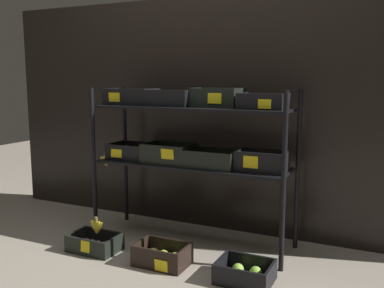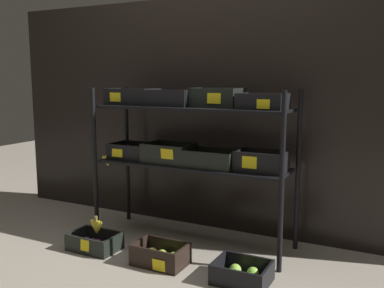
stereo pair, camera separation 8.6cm
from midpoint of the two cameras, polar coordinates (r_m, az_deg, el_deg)
name	(u,v)px [view 2 (the right image)]	position (r m, az deg, el deg)	size (l,w,h in m)	color
ground_plane	(192,241)	(3.25, 0.77, -12.65)	(10.00, 10.00, 0.00)	gray
storefront_wall	(215,115)	(3.40, 3.83, 3.88)	(3.81, 0.12, 1.79)	black
display_rack	(190,134)	(3.06, 0.53, 1.31)	(1.53, 0.44, 1.11)	black
crate_ground_plum	(95,244)	(3.15, -11.91, -12.70)	(0.34, 0.23, 0.12)	black
crate_ground_apple_green	(160,256)	(2.87, -3.34, -14.56)	(0.34, 0.23, 0.14)	black
crate_ground_center_apple_green	(242,274)	(2.66, 7.56, -16.65)	(0.32, 0.25, 0.12)	black
banana_bunch_loose	(97,226)	(3.09, -11.67, -10.53)	(0.12, 0.04, 0.13)	brown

